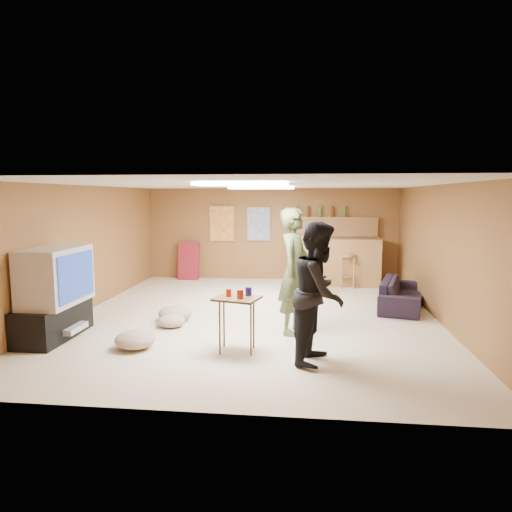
# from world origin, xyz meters

# --- Properties ---
(ground) EXTENTS (7.00, 7.00, 0.00)m
(ground) POSITION_xyz_m (0.00, 0.00, 0.00)
(ground) COLOR beige
(ground) RESTS_ON ground
(ceiling) EXTENTS (6.00, 7.00, 0.02)m
(ceiling) POSITION_xyz_m (0.00, 0.00, 2.20)
(ceiling) COLOR silver
(ceiling) RESTS_ON ground
(wall_back) EXTENTS (6.00, 0.02, 2.20)m
(wall_back) POSITION_xyz_m (0.00, 3.50, 1.10)
(wall_back) COLOR brown
(wall_back) RESTS_ON ground
(wall_front) EXTENTS (6.00, 0.02, 2.20)m
(wall_front) POSITION_xyz_m (0.00, -3.50, 1.10)
(wall_front) COLOR brown
(wall_front) RESTS_ON ground
(wall_left) EXTENTS (0.02, 7.00, 2.20)m
(wall_left) POSITION_xyz_m (-3.00, 0.00, 1.10)
(wall_left) COLOR brown
(wall_left) RESTS_ON ground
(wall_right) EXTENTS (0.02, 7.00, 2.20)m
(wall_right) POSITION_xyz_m (3.00, 0.00, 1.10)
(wall_right) COLOR brown
(wall_right) RESTS_ON ground
(tv_stand) EXTENTS (0.55, 1.30, 0.50)m
(tv_stand) POSITION_xyz_m (-2.72, -1.50, 0.25)
(tv_stand) COLOR black
(tv_stand) RESTS_ON ground
(dvd_box) EXTENTS (0.35, 0.50, 0.08)m
(dvd_box) POSITION_xyz_m (-2.50, -1.50, 0.15)
(dvd_box) COLOR #B2B2B7
(dvd_box) RESTS_ON tv_stand
(tv_body) EXTENTS (0.60, 1.10, 0.80)m
(tv_body) POSITION_xyz_m (-2.65, -1.50, 0.90)
(tv_body) COLOR #B2B2B7
(tv_body) RESTS_ON tv_stand
(tv_screen) EXTENTS (0.02, 0.95, 0.65)m
(tv_screen) POSITION_xyz_m (-2.34, -1.50, 0.90)
(tv_screen) COLOR navy
(tv_screen) RESTS_ON tv_body
(bar_counter) EXTENTS (2.00, 0.60, 1.10)m
(bar_counter) POSITION_xyz_m (1.50, 2.95, 0.55)
(bar_counter) COLOR #986637
(bar_counter) RESTS_ON ground
(bar_lip) EXTENTS (2.10, 0.12, 0.05)m
(bar_lip) POSITION_xyz_m (1.50, 2.70, 1.10)
(bar_lip) COLOR #392512
(bar_lip) RESTS_ON bar_counter
(bar_shelf) EXTENTS (2.00, 0.18, 0.05)m
(bar_shelf) POSITION_xyz_m (1.50, 3.40, 1.50)
(bar_shelf) COLOR #986637
(bar_shelf) RESTS_ON bar_backing
(bar_backing) EXTENTS (2.00, 0.14, 0.60)m
(bar_backing) POSITION_xyz_m (1.50, 3.42, 1.20)
(bar_backing) COLOR #986637
(bar_backing) RESTS_ON bar_counter
(poster_left) EXTENTS (0.60, 0.03, 0.85)m
(poster_left) POSITION_xyz_m (-1.20, 3.46, 1.35)
(poster_left) COLOR #BF3F26
(poster_left) RESTS_ON wall_back
(poster_right) EXTENTS (0.55, 0.03, 0.80)m
(poster_right) POSITION_xyz_m (-0.30, 3.46, 1.35)
(poster_right) COLOR #334C99
(poster_right) RESTS_ON wall_back
(folding_chair_stack) EXTENTS (0.50, 0.26, 0.91)m
(folding_chair_stack) POSITION_xyz_m (-2.00, 3.30, 0.45)
(folding_chair_stack) COLOR maroon
(folding_chair_stack) RESTS_ON ground
(ceiling_panel_front) EXTENTS (1.20, 0.60, 0.04)m
(ceiling_panel_front) POSITION_xyz_m (0.00, -1.50, 2.17)
(ceiling_panel_front) COLOR white
(ceiling_panel_front) RESTS_ON ceiling
(ceiling_panel_back) EXTENTS (1.20, 0.60, 0.04)m
(ceiling_panel_back) POSITION_xyz_m (0.00, 1.20, 2.17)
(ceiling_panel_back) COLOR white
(ceiling_panel_back) RESTS_ON ceiling
(person_olive) EXTENTS (0.63, 0.78, 1.85)m
(person_olive) POSITION_xyz_m (0.69, -0.87, 0.92)
(person_olive) COLOR #495531
(person_olive) RESTS_ON ground
(person_black) EXTENTS (0.85, 0.98, 1.72)m
(person_black) POSITION_xyz_m (1.02, -2.01, 0.86)
(person_black) COLOR black
(person_black) RESTS_ON ground
(sofa) EXTENTS (1.11, 1.87, 0.51)m
(sofa) POSITION_xyz_m (2.59, 0.90, 0.26)
(sofa) COLOR black
(sofa) RESTS_ON ground
(tray_table) EXTENTS (0.65, 0.57, 0.72)m
(tray_table) POSITION_xyz_m (-0.03, -1.77, 0.36)
(tray_table) COLOR #392512
(tray_table) RESTS_ON ground
(cup_red_near) EXTENTS (0.09, 0.09, 0.10)m
(cup_red_near) POSITION_xyz_m (-0.14, -1.72, 0.77)
(cup_red_near) COLOR #B2250B
(cup_red_near) RESTS_ON tray_table
(cup_red_far) EXTENTS (0.08, 0.08, 0.12)m
(cup_red_far) POSITION_xyz_m (0.02, -1.82, 0.78)
(cup_red_far) COLOR #B2250B
(cup_red_far) RESTS_ON tray_table
(cup_blue) EXTENTS (0.09, 0.09, 0.12)m
(cup_blue) POSITION_xyz_m (0.11, -1.65, 0.78)
(cup_blue) COLOR navy
(cup_blue) RESTS_ON tray_table
(bar_stool_left) EXTENTS (0.49, 0.49, 1.29)m
(bar_stool_left) POSITION_xyz_m (0.84, 1.86, 0.65)
(bar_stool_left) COLOR #986637
(bar_stool_left) RESTS_ON ground
(bar_stool_right) EXTENTS (0.46, 0.46, 1.15)m
(bar_stool_right) POSITION_xyz_m (1.76, 2.66, 0.58)
(bar_stool_right) COLOR #986637
(bar_stool_right) RESTS_ON ground
(cushion_near_tv) EXTENTS (0.56, 0.56, 0.25)m
(cushion_near_tv) POSITION_xyz_m (-1.26, -0.42, 0.12)
(cushion_near_tv) COLOR gray
(cushion_near_tv) RESTS_ON ground
(cushion_mid) EXTENTS (0.43, 0.43, 0.19)m
(cushion_mid) POSITION_xyz_m (-1.21, -0.78, 0.09)
(cushion_mid) COLOR gray
(cushion_mid) RESTS_ON ground
(cushion_far) EXTENTS (0.63, 0.63, 0.24)m
(cushion_far) POSITION_xyz_m (-1.40, -1.81, 0.12)
(cushion_far) COLOR gray
(cushion_far) RESTS_ON ground
(bottle_row) EXTENTS (1.20, 0.08, 0.26)m
(bottle_row) POSITION_xyz_m (1.16, 3.38, 1.65)
(bottle_row) COLOR #3F7233
(bottle_row) RESTS_ON bar_shelf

